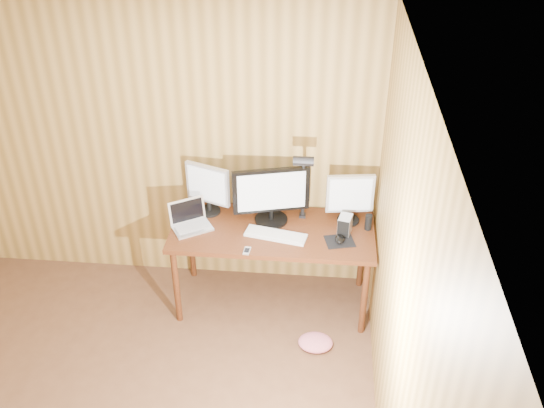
# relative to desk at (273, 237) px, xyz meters

# --- Properties ---
(room_shell) EXTENTS (4.00, 4.00, 4.00)m
(room_shell) POSITION_rel_desk_xyz_m (-0.93, -1.70, 0.62)
(room_shell) COLOR brown
(room_shell) RESTS_ON ground
(desk) EXTENTS (1.60, 0.70, 0.75)m
(desk) POSITION_rel_desk_xyz_m (0.00, 0.00, 0.00)
(desk) COLOR #47210E
(desk) RESTS_ON floor
(monitor_center) EXTENTS (0.60, 0.26, 0.47)m
(monitor_center) POSITION_rel_desk_xyz_m (-0.02, 0.05, 0.37)
(monitor_center) COLOR black
(monitor_center) RESTS_ON desk
(monitor_left) EXTENTS (0.37, 0.18, 0.43)m
(monitor_left) POSITION_rel_desk_xyz_m (-0.54, 0.13, 0.35)
(monitor_left) COLOR black
(monitor_left) RESTS_ON desk
(monitor_right) EXTENTS (0.38, 0.18, 0.42)m
(monitor_right) POSITION_rel_desk_xyz_m (0.59, 0.10, 0.35)
(monitor_right) COLOR black
(monitor_right) RESTS_ON desk
(laptop) EXTENTS (0.37, 0.35, 0.21)m
(laptop) POSITION_rel_desk_xyz_m (-0.66, -0.08, 0.17)
(laptop) COLOR silver
(laptop) RESTS_ON desk
(keyboard) EXTENTS (0.50, 0.24, 0.02)m
(keyboard) POSITION_rel_desk_xyz_m (0.03, -0.16, 0.13)
(keyboard) COLOR silver
(keyboard) RESTS_ON desk
(mousepad) EXTENTS (0.25, 0.22, 0.00)m
(mousepad) POSITION_rel_desk_xyz_m (0.53, -0.18, 0.12)
(mousepad) COLOR black
(mousepad) RESTS_ON desk
(mouse) EXTENTS (0.07, 0.12, 0.04)m
(mouse) POSITION_rel_desk_xyz_m (0.53, -0.18, 0.15)
(mouse) COLOR black
(mouse) RESTS_ON mousepad
(hard_drive) EXTENTS (0.12, 0.15, 0.15)m
(hard_drive) POSITION_rel_desk_xyz_m (0.56, -0.07, 0.20)
(hard_drive) COLOR silver
(hard_drive) RESTS_ON desk
(phone) EXTENTS (0.05, 0.10, 0.01)m
(phone) POSITION_rel_desk_xyz_m (-0.17, -0.38, 0.13)
(phone) COLOR silver
(phone) RESTS_ON desk
(speaker) EXTENTS (0.05, 0.05, 0.13)m
(speaker) POSITION_rel_desk_xyz_m (0.75, 0.00, 0.19)
(speaker) COLOR black
(speaker) RESTS_ON desk
(desk_lamp) EXTENTS (0.15, 0.22, 0.67)m
(desk_lamp) POSITION_rel_desk_xyz_m (0.23, 0.05, 0.54)
(desk_lamp) COLOR black
(desk_lamp) RESTS_ON desk
(fabric_pile) EXTENTS (0.32, 0.29, 0.09)m
(fabric_pile) POSITION_rel_desk_xyz_m (0.38, -0.56, -0.59)
(fabric_pile) COLOR #D76879
(fabric_pile) RESTS_ON floor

